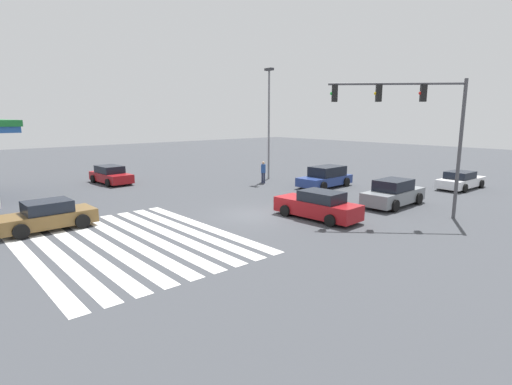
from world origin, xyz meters
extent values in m
plane|color=#3D3F44|center=(0.00, 0.00, 0.00)|extent=(119.55, 119.55, 0.00)
cube|color=silver|center=(0.00, -11.06, 0.00)|extent=(10.66, 0.60, 0.01)
cube|color=silver|center=(0.00, -10.11, 0.00)|extent=(10.66, 0.60, 0.01)
cube|color=silver|center=(0.00, -9.16, 0.00)|extent=(10.66, 0.60, 0.01)
cube|color=silver|center=(0.00, -8.21, 0.00)|extent=(10.66, 0.60, 0.01)
cube|color=silver|center=(0.00, -7.26, 0.00)|extent=(10.66, 0.60, 0.01)
cube|color=silver|center=(0.00, -6.31, 0.00)|extent=(10.66, 0.60, 0.01)
cube|color=silver|center=(0.00, -5.36, 0.00)|extent=(10.66, 0.60, 0.01)
cube|color=silver|center=(0.00, -4.41, 0.00)|extent=(10.66, 0.60, 0.01)
cube|color=silver|center=(0.00, -3.46, 0.00)|extent=(10.66, 0.60, 0.01)
cylinder|color=#47474C|center=(7.47, 7.47, 3.61)|extent=(0.18, 0.18, 7.22)
cylinder|color=#47474C|center=(5.05, 5.05, 6.97)|extent=(4.93, 4.93, 0.12)
cube|color=black|center=(6.02, 6.02, 6.50)|extent=(0.40, 0.40, 0.84)
sphere|color=red|center=(5.90, 5.90, 6.50)|extent=(0.16, 0.16, 0.16)
cube|color=black|center=(4.44, 4.44, 6.50)|extent=(0.40, 0.40, 0.84)
sphere|color=gold|center=(4.33, 4.33, 6.50)|extent=(0.16, 0.16, 0.16)
cube|color=black|center=(2.87, 2.87, 6.50)|extent=(0.40, 0.40, 0.84)
sphere|color=green|center=(2.75, 2.75, 6.50)|extent=(0.16, 0.16, 0.16)
cube|color=brown|center=(-4.51, -9.38, 0.52)|extent=(1.85, 4.29, 0.65)
cube|color=black|center=(-4.51, -9.31, 1.12)|extent=(1.64, 2.05, 0.55)
cylinder|color=black|center=(-3.57, -10.69, 0.35)|extent=(0.23, 0.70, 0.70)
cylinder|color=black|center=(-5.40, -10.72, 0.35)|extent=(0.23, 0.70, 0.70)
cylinder|color=black|center=(-3.61, -8.04, 0.35)|extent=(0.23, 0.70, 0.70)
cylinder|color=black|center=(-5.44, -8.07, 0.35)|extent=(0.23, 0.70, 0.70)
cube|color=maroon|center=(2.65, 1.97, 0.57)|extent=(4.83, 1.90, 0.79)
cube|color=black|center=(2.94, 1.98, 1.24)|extent=(2.26, 1.60, 0.54)
cylinder|color=black|center=(1.23, 1.04, 0.31)|extent=(0.63, 0.25, 0.62)
cylinder|color=black|center=(1.14, 2.73, 0.31)|extent=(0.63, 0.25, 0.62)
cylinder|color=black|center=(4.17, 1.20, 0.31)|extent=(0.63, 0.25, 0.62)
cylinder|color=black|center=(4.08, 2.89, 0.31)|extent=(0.63, 0.25, 0.62)
cube|color=silver|center=(3.97, 17.05, 0.48)|extent=(1.89, 4.67, 0.63)
cube|color=black|center=(3.97, 16.79, 1.05)|extent=(1.64, 2.11, 0.52)
cylinder|color=black|center=(3.11, 18.51, 0.31)|extent=(0.24, 0.62, 0.61)
cylinder|color=black|center=(4.92, 18.46, 0.31)|extent=(0.24, 0.62, 0.61)
cylinder|color=black|center=(3.03, 15.64, 0.31)|extent=(0.24, 0.62, 0.61)
cylinder|color=black|center=(4.84, 15.60, 0.31)|extent=(0.24, 0.62, 0.61)
cube|color=maroon|center=(-15.71, -1.82, 0.51)|extent=(4.53, 2.03, 0.68)
cube|color=black|center=(-15.90, -1.83, 1.14)|extent=(2.41, 1.73, 0.57)
cylinder|color=black|center=(-14.39, -0.83, 0.31)|extent=(0.64, 0.26, 0.62)
cylinder|color=black|center=(-14.28, -2.64, 0.31)|extent=(0.64, 0.26, 0.62)
cylinder|color=black|center=(-17.13, -0.99, 0.31)|extent=(0.64, 0.26, 0.62)
cylinder|color=black|center=(-17.03, -2.80, 0.31)|extent=(0.64, 0.26, 0.62)
cube|color=gray|center=(3.70, 7.88, 0.58)|extent=(1.90, 4.74, 0.76)
cube|color=black|center=(3.70, 7.80, 1.28)|extent=(1.66, 2.33, 0.65)
cylinder|color=black|center=(2.75, 9.31, 0.35)|extent=(0.24, 0.71, 0.71)
cylinder|color=black|center=(4.57, 9.36, 0.35)|extent=(0.24, 0.71, 0.71)
cylinder|color=black|center=(2.82, 6.40, 0.35)|extent=(0.24, 0.71, 0.71)
cylinder|color=black|center=(4.65, 6.45, 0.35)|extent=(0.24, 0.71, 0.71)
cube|color=navy|center=(-3.23, 9.87, 0.51)|extent=(2.07, 4.69, 0.65)
cube|color=black|center=(-3.24, 10.17, 1.21)|extent=(1.83, 2.75, 0.74)
cylinder|color=black|center=(-2.19, 8.47, 0.34)|extent=(0.24, 0.69, 0.68)
cylinder|color=black|center=(-4.18, 8.41, 0.34)|extent=(0.24, 0.69, 0.68)
cylinder|color=black|center=(-2.27, 11.34, 0.34)|extent=(0.24, 0.69, 0.68)
cylinder|color=black|center=(-4.26, 11.28, 0.34)|extent=(0.24, 0.69, 0.68)
cylinder|color=#232842|center=(-7.52, 7.50, 0.43)|extent=(0.14, 0.14, 0.86)
cylinder|color=#232842|center=(-7.63, 7.39, 0.43)|extent=(0.14, 0.14, 0.86)
cube|color=#284C93|center=(-7.57, 7.45, 1.21)|extent=(0.41, 0.41, 0.68)
sphere|color=tan|center=(-7.57, 7.45, 1.66)|extent=(0.23, 0.23, 0.23)
cylinder|color=slate|center=(-9.04, 9.40, 4.54)|extent=(0.16, 0.16, 9.07)
cube|color=#333338|center=(-9.04, 9.40, 9.17)|extent=(0.80, 0.36, 0.20)
camera|label=1|loc=(16.01, -14.09, 5.36)|focal=28.00mm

